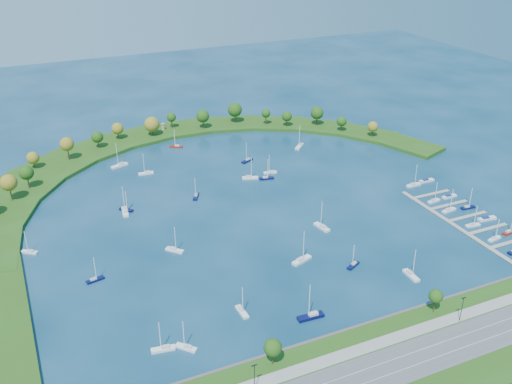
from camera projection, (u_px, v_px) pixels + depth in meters
name	position (u px, v px, depth m)	size (l,w,h in m)	color
ground	(251.00, 205.00, 289.40)	(700.00, 700.00, 0.00)	#082D45
south_shoreline	(404.00, 361.00, 188.58)	(420.00, 43.10, 11.60)	#284913
breakwater	(136.00, 182.00, 311.59)	(286.74, 247.64, 2.00)	#284913
breakwater_trees	(166.00, 135.00, 349.84)	(235.15, 90.87, 14.73)	#382314
harbor_tower	(163.00, 126.00, 380.89)	(2.60, 2.60, 4.19)	gray
dock_system	(470.00, 224.00, 271.05)	(24.28, 82.00, 1.60)	gray
moored_boat_0	(29.00, 251.00, 248.91)	(7.06, 5.94, 10.67)	white
moored_boat_1	(300.00, 146.00, 358.67)	(9.04, 8.95, 14.61)	white
moored_boat_2	(270.00, 172.00, 323.63)	(7.72, 3.38, 10.98)	white
moored_boat_3	(250.00, 177.00, 317.06)	(9.02, 5.31, 12.82)	white
moored_boat_4	(353.00, 265.00, 239.63)	(7.34, 5.09, 10.61)	#090C3A
moored_boat_5	(302.00, 260.00, 242.79)	(10.00, 5.67, 14.18)	white
moored_boat_6	(322.00, 226.00, 268.05)	(4.12, 9.46, 13.46)	white
moored_boat_7	(146.00, 173.00, 322.55)	(8.56, 2.84, 12.40)	white
moored_boat_8	(176.00, 146.00, 358.54)	(7.90, 5.97, 11.61)	maroon
moored_boat_9	(186.00, 347.00, 194.79)	(6.75, 7.10, 11.25)	white
moored_boat_10	(411.00, 274.00, 233.00)	(2.96, 9.00, 13.06)	white
moored_boat_11	(163.00, 348.00, 194.11)	(8.37, 3.55, 11.91)	white
moored_boat_12	(247.00, 160.00, 338.51)	(8.30, 5.69, 11.97)	#090C3A
moored_boat_13	(120.00, 165.00, 331.86)	(10.30, 5.87, 14.61)	white
moored_boat_14	(196.00, 196.00, 296.59)	(5.41, 7.74, 11.20)	#090C3A
moored_boat_15	(175.00, 249.00, 250.17)	(7.31, 7.66, 12.16)	white
moored_boat_16	(126.00, 209.00, 283.74)	(6.45, 6.77, 10.74)	#090C3A
moored_boat_17	(125.00, 211.00, 281.44)	(4.03, 9.93, 14.19)	white
moored_boat_18	(95.00, 279.00, 230.27)	(7.51, 3.48, 10.66)	#090C3A
moored_boat_19	(266.00, 178.00, 316.54)	(8.30, 3.84, 11.77)	#090C3A
moored_boat_20	(242.00, 311.00, 212.07)	(2.43, 8.01, 11.70)	white
moored_boat_21	(311.00, 316.00, 209.39)	(10.12, 3.34, 14.68)	#090C3A
docked_boat_2	(495.00, 238.00, 258.81)	(7.31, 3.10, 10.41)	white
docked_boat_3	(509.00, 231.00, 263.99)	(8.08, 3.18, 11.56)	maroon
docked_boat_4	(473.00, 225.00, 269.86)	(7.37, 2.85, 10.56)	white
docked_boat_5	(487.00, 219.00, 275.40)	(9.55, 3.56, 1.90)	white
docked_boat_6	(449.00, 210.00, 283.09)	(8.26, 3.33, 11.79)	white
docked_boat_7	(468.00, 207.00, 285.72)	(7.73, 2.83, 11.12)	#090C3A
docked_boat_8	(434.00, 200.00, 292.17)	(7.51, 2.98, 10.73)	white
docked_boat_9	(449.00, 196.00, 296.73)	(8.30, 2.48, 1.68)	white
docked_boat_10	(414.00, 184.00, 308.76)	(8.43, 2.71, 12.24)	white
docked_boat_11	(427.00, 181.00, 313.82)	(8.68, 2.45, 1.77)	white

